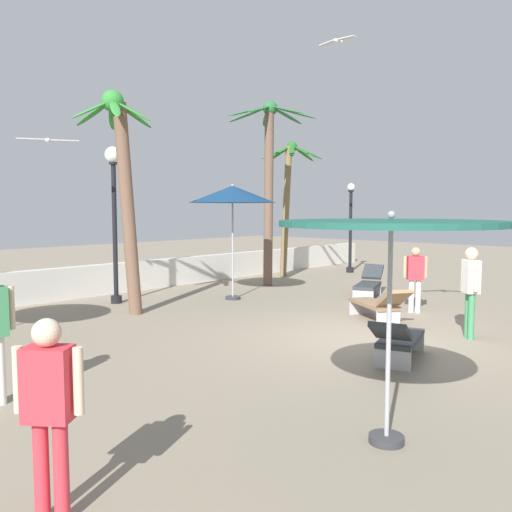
% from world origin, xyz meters
% --- Properties ---
extents(ground_plane, '(56.00, 56.00, 0.00)m').
position_xyz_m(ground_plane, '(0.00, 0.00, 0.00)').
color(ground_plane, gray).
extents(boundary_wall, '(25.20, 0.30, 0.87)m').
position_xyz_m(boundary_wall, '(0.00, 8.38, 0.44)').
color(boundary_wall, silver).
rests_on(boundary_wall, ground_plane).
extents(patio_umbrella_0, '(2.29, 2.29, 2.44)m').
position_xyz_m(patio_umbrella_0, '(-3.91, -2.51, 2.21)').
color(patio_umbrella_0, '#333338').
rests_on(patio_umbrella_0, ground_plane).
extents(patio_umbrella_2, '(2.34, 2.34, 3.12)m').
position_xyz_m(patio_umbrella_2, '(1.39, 5.06, 2.83)').
color(patio_umbrella_2, '#333338').
rests_on(patio_umbrella_2, ground_plane).
extents(palm_tree_0, '(1.97, 1.89, 5.07)m').
position_xyz_m(palm_tree_0, '(-1.86, 5.30, 3.10)').
color(palm_tree_0, brown).
rests_on(palm_tree_0, ground_plane).
extents(palm_tree_1, '(2.89, 2.86, 5.84)m').
position_xyz_m(palm_tree_1, '(4.10, 6.13, 3.68)').
color(palm_tree_1, brown).
rests_on(palm_tree_1, ground_plane).
extents(palm_tree_2, '(2.31, 2.31, 4.93)m').
position_xyz_m(palm_tree_2, '(6.57, 7.36, 3.21)').
color(palm_tree_2, olive).
rests_on(palm_tree_2, ground_plane).
extents(lamp_post_0, '(0.29, 0.29, 3.43)m').
position_xyz_m(lamp_post_0, '(8.86, 6.12, 1.84)').
color(lamp_post_0, black).
rests_on(lamp_post_0, ground_plane).
extents(lamp_post_2, '(0.42, 0.42, 4.04)m').
position_xyz_m(lamp_post_2, '(-1.09, 6.88, 2.71)').
color(lamp_post_2, black).
rests_on(lamp_post_2, ground_plane).
extents(lounge_chair_0, '(1.46, 1.88, 0.83)m').
position_xyz_m(lounge_chair_0, '(1.48, 0.65, 0.40)').
color(lounge_chair_0, '#B7B7BC').
rests_on(lounge_chair_0, ground_plane).
extents(lounge_chair_1, '(1.94, 1.07, 0.82)m').
position_xyz_m(lounge_chair_1, '(-1.12, -1.17, 0.40)').
color(lounge_chair_1, '#B7B7BC').
rests_on(lounge_chair_1, ground_plane).
extents(lounge_chair_2, '(1.93, 1.18, 0.83)m').
position_xyz_m(lounge_chair_2, '(4.29, 2.57, 0.40)').
color(lounge_chair_2, '#B7B7BC').
rests_on(lounge_chair_2, ground_plane).
extents(guest_0, '(0.41, 0.47, 1.56)m').
position_xyz_m(guest_0, '(2.97, 0.55, 0.94)').
color(guest_0, silver).
rests_on(guest_0, ground_plane).
extents(guest_1, '(0.43, 0.42, 1.74)m').
position_xyz_m(guest_1, '(1.27, -1.39, 1.06)').
color(guest_1, '#3F8C59').
rests_on(guest_1, ground_plane).
extents(guest_2, '(0.41, 0.46, 1.62)m').
position_xyz_m(guest_2, '(-6.97, -1.28, 0.98)').
color(guest_2, '#D8333F').
rests_on(guest_2, ground_plane).
extents(seagull_0, '(0.38, 1.12, 0.14)m').
position_xyz_m(seagull_0, '(3.37, 3.10, 6.88)').
color(seagull_0, white).
extents(seagull_1, '(1.27, 0.65, 0.14)m').
position_xyz_m(seagull_1, '(-3.02, 6.49, 3.99)').
color(seagull_1, white).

